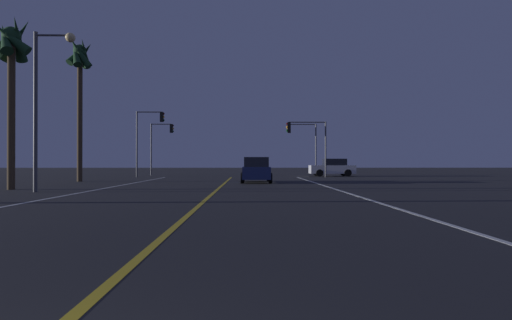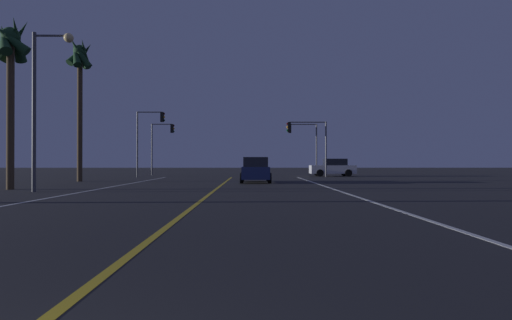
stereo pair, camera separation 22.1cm
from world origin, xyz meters
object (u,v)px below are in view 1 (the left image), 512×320
object	(u,v)px
car_crossing_side	(333,168)
traffic_light_near_right	(306,135)
palm_tree_left_far	(80,67)
palm_tree_left_mid	(11,53)
traffic_light_near_left	(149,129)
traffic_light_far_left	(162,137)
street_lamp_left_mid	(45,90)
traffic_light_far_right	(302,137)
car_ahead_far	(256,170)

from	to	relation	value
car_crossing_side	traffic_light_near_right	size ratio (longest dim) A/B	0.85
palm_tree_left_far	palm_tree_left_mid	bearing A→B (deg)	-89.32
traffic_light_near_right	palm_tree_left_mid	distance (m)	24.26
traffic_light_near_left	traffic_light_far_left	distance (m)	5.52
car_crossing_side	street_lamp_left_mid	world-z (taller)	street_lamp_left_mid
traffic_light_near_left	palm_tree_left_mid	size ratio (longest dim) A/B	0.69
traffic_light_far_right	palm_tree_left_far	world-z (taller)	palm_tree_left_far
car_crossing_side	palm_tree_left_mid	size ratio (longest dim) A/B	0.50
car_crossing_side	traffic_light_far_left	bearing A→B (deg)	-10.93
traffic_light_far_right	street_lamp_left_mid	world-z (taller)	street_lamp_left_mid
traffic_light_far_right	palm_tree_left_mid	xyz separation A→B (m)	(-17.43, -22.45, 2.82)
car_crossing_side	traffic_light_near_right	distance (m)	4.70
car_ahead_far	street_lamp_left_mid	distance (m)	13.71
car_ahead_far	car_crossing_side	distance (m)	14.31
car_crossing_side	traffic_light_near_right	xyz separation A→B (m)	(-2.88, -2.17, 3.00)
traffic_light_far_right	traffic_light_far_left	size ratio (longest dim) A/B	1.00
car_ahead_far	street_lamp_left_mid	size ratio (longest dim) A/B	0.59
street_lamp_left_mid	palm_tree_left_mid	size ratio (longest dim) A/B	0.85
traffic_light_near_right	palm_tree_left_far	bearing A→B (deg)	25.97
traffic_light_near_left	street_lamp_left_mid	size ratio (longest dim) A/B	0.82
traffic_light_near_right	street_lamp_left_mid	distance (m)	23.70
street_lamp_left_mid	palm_tree_left_mid	bearing A→B (deg)	145.86
car_ahead_far	palm_tree_left_mid	world-z (taller)	palm_tree_left_mid
car_crossing_side	traffic_light_near_right	world-z (taller)	traffic_light_near_right
traffic_light_near_left	street_lamp_left_mid	distance (m)	18.65
traffic_light_far_left	palm_tree_left_mid	bearing A→B (deg)	-97.00
palm_tree_left_far	traffic_light_far_left	bearing A→B (deg)	78.37
car_ahead_far	traffic_light_far_right	world-z (taller)	traffic_light_far_right
traffic_light_near_right	palm_tree_left_mid	xyz separation A→B (m)	(-17.10, -16.95, 3.00)
palm_tree_left_mid	car_crossing_side	bearing A→B (deg)	43.75
traffic_light_far_left	traffic_light_far_right	bearing A→B (deg)	0.00
car_crossing_side	traffic_light_far_left	distance (m)	17.82
palm_tree_left_mid	traffic_light_far_left	bearing A→B (deg)	83.00
car_crossing_side	palm_tree_left_far	world-z (taller)	palm_tree_left_far
palm_tree_left_mid	traffic_light_near_right	bearing A→B (deg)	44.76
street_lamp_left_mid	palm_tree_left_far	xyz separation A→B (m)	(-2.60, 10.27, 3.41)
traffic_light_near_left	palm_tree_left_far	bearing A→B (deg)	-108.98
traffic_light_far_left	car_ahead_far	bearing A→B (deg)	-58.15
traffic_light_near_left	palm_tree_left_far	world-z (taller)	palm_tree_left_far
traffic_light_near_right	traffic_light_far_left	bearing A→B (deg)	-20.98
traffic_light_near_right	palm_tree_left_far	distance (m)	19.60
traffic_light_near_left	traffic_light_far_left	world-z (taller)	traffic_light_near_left
traffic_light_near_right	street_lamp_left_mid	size ratio (longest dim) A/B	0.69
palm_tree_left_mid	palm_tree_left_far	xyz separation A→B (m)	(-0.10, 8.58, 1.28)
street_lamp_left_mid	car_ahead_far	bearing A→B (deg)	41.59
traffic_light_near_left	palm_tree_left_mid	xyz separation A→B (m)	(-2.78, -16.95, 2.45)
traffic_light_far_right	street_lamp_left_mid	size ratio (longest dim) A/B	0.73
traffic_light_near_left	street_lamp_left_mid	world-z (taller)	street_lamp_left_mid
traffic_light_far_right	palm_tree_left_far	distance (m)	22.73
car_ahead_far	traffic_light_far_left	bearing A→B (deg)	31.85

